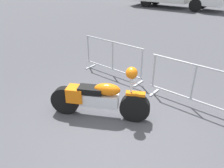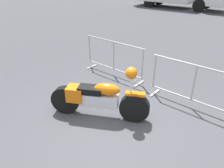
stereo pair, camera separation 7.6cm
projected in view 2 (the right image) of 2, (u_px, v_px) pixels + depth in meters
The scene contains 4 objects.
ground_plane at pixel (112, 129), 4.47m from camera, with size 120.00×120.00×0.00m, color #424247.
motorcycle at pixel (99, 98), 4.65m from camera, with size 1.93×1.32×1.23m.
crowd_barrier_near at pixel (114, 58), 6.50m from camera, with size 2.13×0.57×1.07m.
crowd_barrier_far at pixel (193, 86), 4.94m from camera, with size 2.13×0.57×1.07m.
Camera 2 is at (2.48, -2.52, 2.89)m, focal length 35.00 mm.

